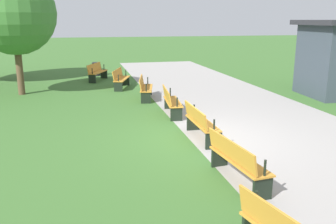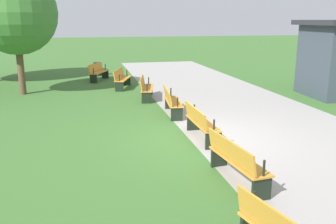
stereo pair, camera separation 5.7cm
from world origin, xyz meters
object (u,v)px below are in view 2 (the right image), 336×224
(bench_1, at_px, (122,78))
(tree_2, at_px, (15,13))
(bench_5, at_px, (236,160))
(bench_2, at_px, (146,87))
(bench_3, at_px, (171,101))
(trash_bin, at_px, (98,69))
(bench_0, at_px, (98,72))
(bench_4, at_px, (200,122))

(bench_1, xyz_separation_m, tree_2, (0.47, -4.28, 2.89))
(tree_2, bearing_deg, bench_5, 28.07)
(bench_5, relative_size, tree_2, 0.35)
(bench_2, xyz_separation_m, tree_2, (-2.13, -4.98, 2.89))
(bench_2, distance_m, bench_3, 2.69)
(bench_1, xyz_separation_m, bench_3, (5.24, 1.13, 0.00))
(bench_3, height_order, tree_2, tree_2)
(bench_5, relative_size, trash_bin, 2.36)
(bench_3, bearing_deg, bench_2, -164.79)
(bench_3, bearing_deg, bench_0, -158.71)
(bench_1, bearing_deg, bench_2, 33.50)
(bench_1, distance_m, tree_2, 5.19)
(bench_4, relative_size, trash_bin, 2.31)
(bench_4, height_order, trash_bin, bench_4)
(bench_0, relative_size, trash_bin, 2.36)
(bench_2, bearing_deg, bench_0, -149.57)
(bench_1, height_order, tree_2, tree_2)
(trash_bin, bearing_deg, bench_2, 13.47)
(bench_0, bearing_deg, bench_4, 36.56)
(bench_0, height_order, bench_3, same)
(bench_2, relative_size, bench_5, 1.01)
(trash_bin, bearing_deg, bench_1, 12.42)
(bench_5, bearing_deg, bench_3, 173.90)
(bench_3, relative_size, trash_bin, 2.36)
(bench_5, bearing_deg, bench_1, 179.97)
(bench_1, height_order, bench_3, same)
(bench_1, relative_size, bench_2, 1.00)
(trash_bin, bearing_deg, bench_3, 12.27)
(bench_2, distance_m, bench_5, 8.03)
(bench_0, relative_size, tree_2, 0.35)
(bench_0, xyz_separation_m, tree_2, (2.97, -3.31, 2.89))
(tree_2, bearing_deg, trash_bin, 144.71)
(trash_bin, bearing_deg, bench_0, -1.16)
(bench_2, bearing_deg, tree_2, -100.89)
(bench_0, bearing_deg, tree_2, -23.68)
(bench_0, height_order, tree_2, tree_2)
(bench_1, height_order, trash_bin, bench_1)
(bench_1, height_order, bench_4, same)
(bench_4, xyz_separation_m, bench_5, (2.68, -0.14, 0.00))
(bench_2, xyz_separation_m, bench_3, (2.65, 0.43, 0.00))
(tree_2, height_order, trash_bin, tree_2)
(bench_4, distance_m, tree_2, 9.74)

